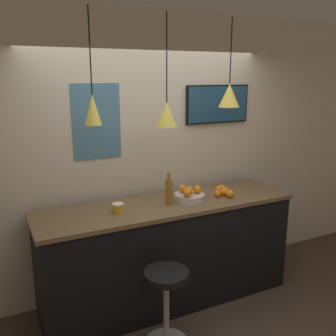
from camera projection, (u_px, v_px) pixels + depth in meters
ground_plane at (198, 334)px, 3.36m from camera, size 14.00×14.00×0.00m
back_wall at (149, 154)px, 3.93m from camera, size 8.00×0.06×2.90m
service_counter at (168, 252)px, 3.76m from camera, size 2.55×0.69×1.05m
bar_stool at (166, 294)px, 3.12m from camera, size 0.38×0.38×0.69m
fruit_bowl at (189, 196)px, 3.67m from camera, size 0.30×0.30×0.16m
orange_pile at (224, 191)px, 3.86m from camera, size 0.20×0.27×0.09m
juice_bottle at (169, 191)px, 3.56m from camera, size 0.07×0.07×0.32m
spread_jar at (118, 208)px, 3.36m from camera, size 0.10×0.10×0.09m
pendant_lamp_left at (93, 109)px, 3.13m from camera, size 0.15×0.15×0.95m
pendant_lamp_middle at (167, 114)px, 3.45m from camera, size 0.20×0.20×1.01m
pendant_lamp_right at (229, 95)px, 3.70m from camera, size 0.21×0.21×0.85m
mounted_tv at (218, 104)px, 4.11m from camera, size 0.78×0.04×0.41m
wall_poster at (97, 122)px, 3.57m from camera, size 0.47×0.01×0.72m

